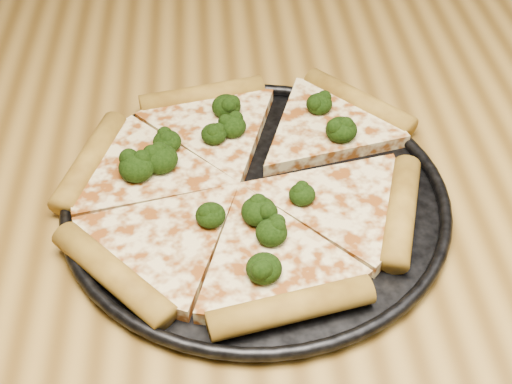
{
  "coord_description": "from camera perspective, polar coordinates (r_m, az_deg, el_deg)",
  "views": [
    {
      "loc": [
        -0.13,
        -0.52,
        1.22
      ],
      "look_at": [
        -0.1,
        -0.03,
        0.77
      ],
      "focal_mm": 50.48,
      "sensor_mm": 36.0,
      "label": 1
    }
  ],
  "objects": [
    {
      "name": "pizza_pan",
      "position": [
        0.67,
        0.0,
        -0.52
      ],
      "size": [
        0.36,
        0.36,
        0.02
      ],
      "color": "black",
      "rests_on": "dining_table"
    },
    {
      "name": "broccoli_florets",
      "position": [
        0.68,
        -1.97,
        2.31
      ],
      "size": [
        0.23,
        0.25,
        0.03
      ],
      "color": "black",
      "rests_on": "pizza"
    },
    {
      "name": "pizza",
      "position": [
        0.67,
        -0.98,
        0.79
      ],
      "size": [
        0.36,
        0.36,
        0.03
      ],
      "rotation": [
        0.0,
        0.0,
        0.22
      ],
      "color": "beige",
      "rests_on": "pizza_pan"
    },
    {
      "name": "dining_table",
      "position": [
        0.77,
        6.99,
        -3.92
      ],
      "size": [
        1.2,
        0.9,
        0.75
      ],
      "color": "olive",
      "rests_on": "ground"
    }
  ]
}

